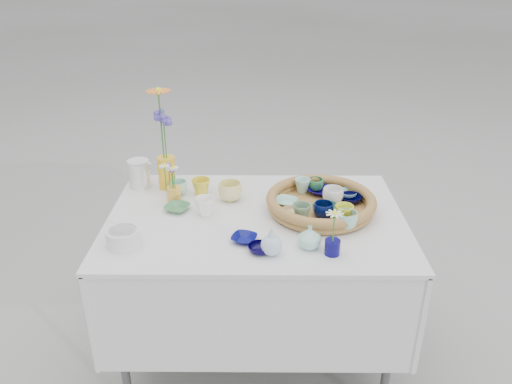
{
  "coord_description": "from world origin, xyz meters",
  "views": [
    {
      "loc": [
        0.01,
        -1.87,
        1.78
      ],
      "look_at": [
        0.0,
        0.02,
        0.87
      ],
      "focal_mm": 35.0,
      "sensor_mm": 36.0,
      "label": 1
    }
  ],
  "objects_px": {
    "wicker_tray": "(321,203)",
    "bud_vase_seafoam": "(309,237)",
    "display_table": "(256,352)",
    "tall_vase_yellow": "(167,172)"
  },
  "relations": [
    {
      "from": "wicker_tray",
      "to": "bud_vase_seafoam",
      "type": "bearing_deg",
      "value": -104.32
    },
    {
      "from": "wicker_tray",
      "to": "bud_vase_seafoam",
      "type": "xyz_separation_m",
      "value": [
        -0.08,
        -0.3,
        0.01
      ]
    },
    {
      "from": "display_table",
      "to": "bud_vase_seafoam",
      "type": "distance_m",
      "value": 0.87
    },
    {
      "from": "display_table",
      "to": "tall_vase_yellow",
      "type": "relative_size",
      "value": 8.11
    },
    {
      "from": "display_table",
      "to": "wicker_tray",
      "type": "height_order",
      "value": "wicker_tray"
    },
    {
      "from": "display_table",
      "to": "wicker_tray",
      "type": "bearing_deg",
      "value": 10.12
    },
    {
      "from": "bud_vase_seafoam",
      "to": "wicker_tray",
      "type": "bearing_deg",
      "value": 75.68
    },
    {
      "from": "display_table",
      "to": "wicker_tray",
      "type": "xyz_separation_m",
      "value": [
        0.28,
        0.05,
        0.8
      ]
    },
    {
      "from": "wicker_tray",
      "to": "display_table",
      "type": "bearing_deg",
      "value": -169.88
    },
    {
      "from": "display_table",
      "to": "bud_vase_seafoam",
      "type": "relative_size",
      "value": 13.32
    }
  ]
}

